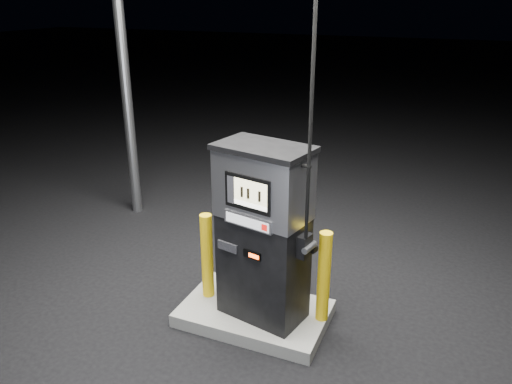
% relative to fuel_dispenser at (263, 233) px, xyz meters
% --- Properties ---
extents(ground, '(80.00, 80.00, 0.00)m').
position_rel_fuel_dispenser_xyz_m(ground, '(-0.12, 0.05, -1.13)').
color(ground, black).
rests_on(ground, ground).
extents(pump_island, '(1.60, 1.00, 0.15)m').
position_rel_fuel_dispenser_xyz_m(pump_island, '(-0.12, 0.05, -1.05)').
color(pump_island, slate).
rests_on(pump_island, ground).
extents(fuel_dispenser, '(1.10, 0.75, 3.95)m').
position_rel_fuel_dispenser_xyz_m(fuel_dispenser, '(0.00, 0.00, 0.00)').
color(fuel_dispenser, black).
rests_on(fuel_dispenser, pump_island).
extents(bollard_left, '(0.16, 0.16, 1.01)m').
position_rel_fuel_dispenser_xyz_m(bollard_left, '(-0.72, 0.09, -0.47)').
color(bollard_left, yellow).
rests_on(bollard_left, pump_island).
extents(bollard_right, '(0.14, 0.14, 1.02)m').
position_rel_fuel_dispenser_xyz_m(bollard_right, '(0.62, 0.16, -0.47)').
color(bollard_right, yellow).
rests_on(bollard_right, pump_island).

